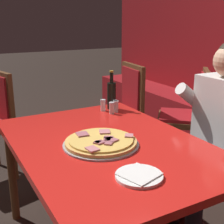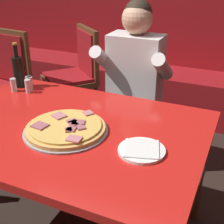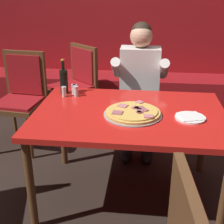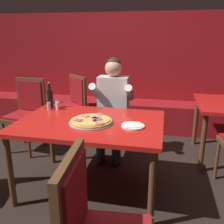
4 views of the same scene
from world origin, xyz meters
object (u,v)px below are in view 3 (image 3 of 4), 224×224
main_dining_table (129,121)px  shaker_oregano (74,90)px  plate_white_paper (190,117)px  shaker_red_pepper_flakes (64,92)px  dining_chair_near_right (76,81)px  diner_seated_blue_shirt (139,84)px  shaker_black_pepper (76,92)px  shaker_parmesan (75,90)px  pizza (133,113)px  beer_bottle (64,81)px  dining_chair_far_left (22,94)px

main_dining_table → shaker_oregano: bearing=146.1°
plate_white_paper → shaker_red_pepper_flakes: bearing=161.4°
shaker_oregano → dining_chair_near_right: 0.97m
shaker_red_pepper_flakes → diner_seated_blue_shirt: size_ratio=0.07×
shaker_black_pepper → shaker_parmesan: bearing=113.7°
pizza → dining_chair_near_right: size_ratio=0.43×
pizza → diner_seated_blue_shirt: 0.83m
shaker_parmesan → dining_chair_near_right: size_ratio=0.09×
shaker_oregano → dining_chair_near_right: size_ratio=0.09×
beer_bottle → dining_chair_near_right: (-0.11, 0.91, -0.29)m
beer_bottle → dining_chair_far_left: size_ratio=0.30×
pizza → dining_chair_near_right: (-0.71, 1.30, -0.20)m
shaker_oregano → shaker_black_pepper: same height
diner_seated_blue_shirt → dining_chair_near_right: diner_seated_blue_shirt is taller
main_dining_table → beer_bottle: size_ratio=4.74×
beer_bottle → dining_chair_far_left: 0.76m
beer_bottle → shaker_black_pepper: bearing=-28.1°
main_dining_table → plate_white_paper: plate_white_paper is taller
shaker_black_pepper → dining_chair_near_right: bearing=103.1°
shaker_parmesan → beer_bottle: bearing=170.3°
pizza → shaker_red_pepper_flakes: (-0.58, 0.31, 0.02)m
plate_white_paper → dining_chair_far_left: (-1.56, 0.83, -0.19)m
shaker_oregano → main_dining_table: bearing=-33.9°
shaker_black_pepper → shaker_oregano: bearing=122.0°
shaker_red_pepper_flakes → shaker_black_pepper: bearing=12.2°
shaker_oregano → shaker_black_pepper: bearing=-58.0°
pizza → shaker_black_pepper: (-0.48, 0.33, 0.02)m
plate_white_paper → shaker_black_pepper: (-0.88, 0.35, 0.03)m
shaker_red_pepper_flakes → shaker_parmesan: bearing=40.6°
shaker_parmesan → dining_chair_far_left: dining_chair_far_left is taller
plate_white_paper → shaker_red_pepper_flakes: 1.03m
shaker_oregano → dining_chair_far_left: (-0.65, 0.44, -0.22)m
diner_seated_blue_shirt → plate_white_paper: bearing=-66.1°
shaker_parmesan → dining_chair_near_right: 0.97m
dining_chair_near_right → main_dining_table: bearing=-61.4°
main_dining_table → plate_white_paper: 0.44m
pizza → diner_seated_blue_shirt: diner_seated_blue_shirt is taller
main_dining_table → shaker_parmesan: 0.58m
shaker_parmesan → dining_chair_near_right: bearing=102.5°
main_dining_table → dining_chair_far_left: 1.37m
dining_chair_near_right → shaker_red_pepper_flakes: bearing=-82.6°
main_dining_table → dining_chair_near_right: (-0.68, 1.25, -0.11)m
shaker_parmesan → shaker_red_pepper_flakes: same height
pizza → plate_white_paper: size_ratio=1.97×
diner_seated_blue_shirt → shaker_red_pepper_flakes: bearing=-139.1°
beer_bottle → shaker_parmesan: beer_bottle is taller
main_dining_table → dining_chair_far_left: dining_chair_far_left is taller
shaker_red_pepper_flakes → shaker_black_pepper: size_ratio=1.00×
shaker_parmesan → dining_chair_near_right: dining_chair_near_right is taller
main_dining_table → plate_white_paper: bearing=-9.7°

